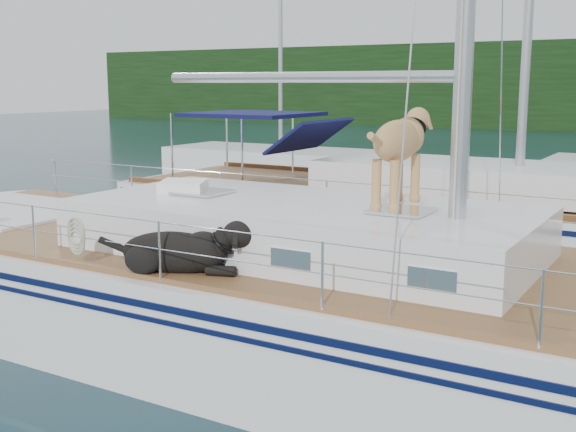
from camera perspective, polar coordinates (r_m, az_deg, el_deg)
The scene contains 4 objects.
ground at distance 9.04m, azimuth -3.42°, elevation -9.93°, with size 120.00×120.00×0.00m, color black.
main_sailboat at distance 8.77m, azimuth -2.90°, elevation -5.86°, with size 12.00×3.83×14.01m.
neighbor_sailboat at distance 14.13m, azimuth 8.54°, elevation 0.05°, with size 11.00×3.50×13.30m.
bg_boat_west at distance 24.73m, azimuth -0.58°, elevation 4.16°, with size 8.00×3.00×11.65m.
Camera 1 is at (4.78, -7.00, 3.14)m, focal length 45.00 mm.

